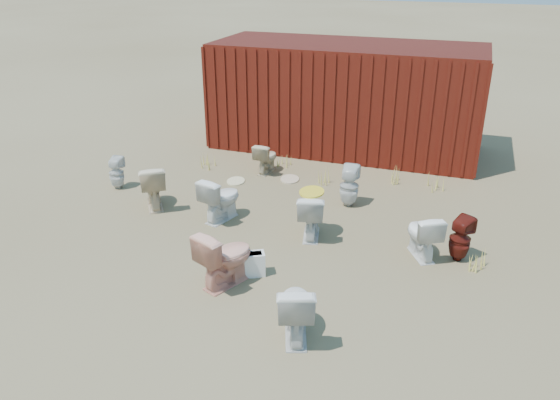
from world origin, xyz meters
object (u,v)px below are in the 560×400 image
(toilet_front_c, at_px, (295,309))
(toilet_back_beige_right, at_px, (266,158))
(toilet_front_e, at_px, (422,235))
(loose_tank, at_px, (247,265))
(shipping_container, at_px, (346,97))
(toilet_front_pink, at_px, (225,257))
(toilet_back_e, at_px, (349,186))
(toilet_front_maroon, at_px, (460,239))
(toilet_back_a, at_px, (117,173))
(toilet_back_beige_left, at_px, (153,186))
(toilet_back_yellowlid, at_px, (311,215))
(toilet_front_a, at_px, (221,198))

(toilet_front_c, relative_size, toilet_back_beige_right, 1.22)
(toilet_front_e, distance_m, loose_tank, 2.68)
(shipping_container, height_order, toilet_front_pink, shipping_container)
(toilet_back_e, distance_m, loose_tank, 2.95)
(shipping_container, relative_size, toilet_front_maroon, 8.58)
(toilet_front_maroon, relative_size, toilet_back_beige_right, 1.08)
(toilet_back_a, bearing_deg, loose_tank, 142.33)
(toilet_front_pink, xyz_separation_m, toilet_back_beige_left, (-2.31, 1.90, -0.01))
(toilet_back_beige_right, relative_size, toilet_back_e, 0.84)
(toilet_front_maroon, bearing_deg, toilet_front_e, 37.25)
(toilet_back_beige_left, relative_size, toilet_back_yellowlid, 1.06)
(toilet_front_maroon, height_order, toilet_back_e, toilet_back_e)
(toilet_back_a, bearing_deg, toilet_front_c, 138.39)
(toilet_front_c, height_order, loose_tank, toilet_front_c)
(shipping_container, distance_m, toilet_front_a, 4.75)
(toilet_back_e, bearing_deg, toilet_front_a, 32.38)
(toilet_back_beige_right, bearing_deg, shipping_container, -112.32)
(toilet_back_yellowlid, relative_size, loose_tank, 1.54)
(toilet_front_c, bearing_deg, toilet_back_e, -106.07)
(shipping_container, relative_size, toilet_back_a, 9.43)
(toilet_back_a, bearing_deg, toilet_front_pink, 137.53)
(toilet_front_maroon, bearing_deg, toilet_back_a, 24.39)
(toilet_front_pink, height_order, toilet_back_yellowlid, toilet_front_pink)
(toilet_front_maroon, relative_size, toilet_back_yellowlid, 0.91)
(toilet_back_a, bearing_deg, toilet_front_maroon, 166.77)
(shipping_container, relative_size, toilet_front_a, 7.63)
(toilet_back_yellowlid, bearing_deg, toilet_front_pink, 54.76)
(toilet_front_maroon, bearing_deg, toilet_front_a, 29.08)
(toilet_back_beige_right, bearing_deg, toilet_back_beige_left, 64.96)
(toilet_front_maroon, height_order, toilet_back_a, toilet_front_maroon)
(toilet_back_beige_right, xyz_separation_m, toilet_back_yellowlid, (1.69, -2.42, 0.06))
(toilet_front_pink, distance_m, toilet_back_beige_left, 2.99)
(toilet_front_pink, distance_m, loose_tank, 0.43)
(toilet_back_beige_left, height_order, toilet_back_yellowlid, toilet_back_beige_left)
(toilet_front_e, height_order, toilet_back_beige_right, toilet_front_e)
(toilet_back_beige_right, bearing_deg, toilet_front_c, 119.62)
(toilet_front_e, distance_m, toilet_back_a, 5.95)
(toilet_front_c, relative_size, toilet_front_e, 1.09)
(toilet_front_c, relative_size, loose_tank, 1.58)
(toilet_front_c, distance_m, toilet_back_beige_left, 4.46)
(toilet_front_c, xyz_separation_m, toilet_front_maroon, (1.76, 2.53, -0.05))
(toilet_back_a, xyz_separation_m, toilet_back_e, (4.46, 0.71, 0.07))
(toilet_front_a, distance_m, toilet_front_e, 3.40)
(toilet_back_beige_left, bearing_deg, toilet_front_c, 107.78)
(toilet_front_e, relative_size, toilet_back_e, 0.94)
(toilet_front_pink, relative_size, loose_tank, 1.69)
(toilet_front_pink, relative_size, toilet_back_e, 1.10)
(toilet_front_maroon, height_order, toilet_back_beige_left, toilet_back_beige_left)
(toilet_front_pink, relative_size, toilet_back_a, 1.33)
(toilet_front_a, bearing_deg, loose_tank, 142.74)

